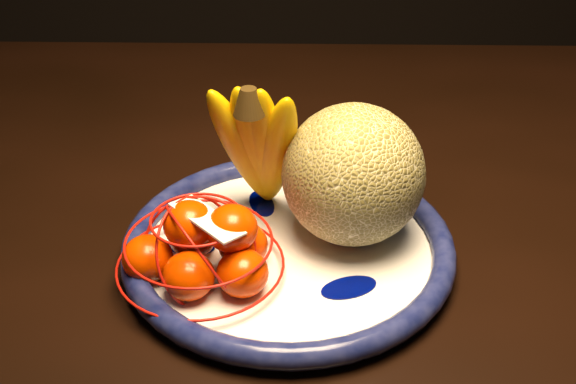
{
  "coord_description": "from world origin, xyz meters",
  "views": [
    {
      "loc": [
        0.16,
        -0.67,
        1.21
      ],
      "look_at": [
        0.18,
        -0.09,
        0.84
      ],
      "focal_mm": 45.0,
      "sensor_mm": 36.0,
      "label": 1
    }
  ],
  "objects_px": {
    "mandarin_bag": "(204,249)",
    "fruit_bowl": "(288,247)",
    "dining_table": "(197,255)",
    "cantaloupe": "(353,175)",
    "banana_bunch": "(259,142)"
  },
  "relations": [
    {
      "from": "mandarin_bag",
      "to": "fruit_bowl",
      "type": "bearing_deg",
      "value": 27.7
    },
    {
      "from": "dining_table",
      "to": "mandarin_bag",
      "type": "height_order",
      "value": "mandarin_bag"
    },
    {
      "from": "mandarin_bag",
      "to": "dining_table",
      "type": "bearing_deg",
      "value": 100.32
    },
    {
      "from": "dining_table",
      "to": "cantaloupe",
      "type": "distance_m",
      "value": 0.25
    },
    {
      "from": "fruit_bowl",
      "to": "mandarin_bag",
      "type": "relative_size",
      "value": 1.59
    },
    {
      "from": "dining_table",
      "to": "banana_bunch",
      "type": "relative_size",
      "value": 9.25
    },
    {
      "from": "cantaloupe",
      "to": "mandarin_bag",
      "type": "bearing_deg",
      "value": -155.86
    },
    {
      "from": "fruit_bowl",
      "to": "mandarin_bag",
      "type": "bearing_deg",
      "value": -152.3
    },
    {
      "from": "cantaloupe",
      "to": "fruit_bowl",
      "type": "bearing_deg",
      "value": -160.56
    },
    {
      "from": "dining_table",
      "to": "banana_bunch",
      "type": "bearing_deg",
      "value": -33.49
    },
    {
      "from": "fruit_bowl",
      "to": "cantaloupe",
      "type": "xyz_separation_m",
      "value": [
        0.06,
        0.02,
        0.07
      ]
    },
    {
      "from": "dining_table",
      "to": "fruit_bowl",
      "type": "distance_m",
      "value": 0.18
    },
    {
      "from": "cantaloupe",
      "to": "banana_bunch",
      "type": "bearing_deg",
      "value": 159.54
    },
    {
      "from": "banana_bunch",
      "to": "mandarin_bag",
      "type": "height_order",
      "value": "banana_bunch"
    },
    {
      "from": "mandarin_bag",
      "to": "banana_bunch",
      "type": "bearing_deg",
      "value": 62.37
    }
  ]
}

